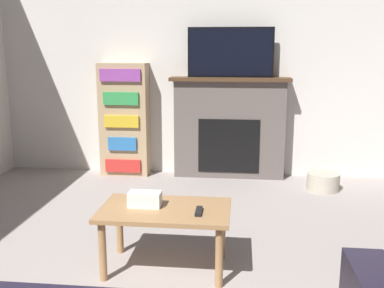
{
  "coord_description": "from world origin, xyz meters",
  "views": [
    {
      "loc": [
        0.45,
        -0.6,
        1.49
      ],
      "look_at": [
        0.07,
        2.79,
        0.76
      ],
      "focal_mm": 42.0,
      "sensor_mm": 36.0,
      "label": 1
    }
  ],
  "objects_px": {
    "tv": "(231,52)",
    "storage_basket": "(323,182)",
    "coffee_table": "(165,217)",
    "bookshelf": "(125,120)",
    "fireplace": "(229,127)"
  },
  "relations": [
    {
      "from": "tv",
      "to": "storage_basket",
      "type": "distance_m",
      "value": 1.74
    },
    {
      "from": "tv",
      "to": "coffee_table",
      "type": "distance_m",
      "value": 2.58
    },
    {
      "from": "tv",
      "to": "coffee_table",
      "type": "relative_size",
      "value": 1.1
    },
    {
      "from": "storage_basket",
      "to": "bookshelf",
      "type": "bearing_deg",
      "value": 169.99
    },
    {
      "from": "fireplace",
      "to": "bookshelf",
      "type": "distance_m",
      "value": 1.24
    },
    {
      "from": "fireplace",
      "to": "storage_basket",
      "type": "xyz_separation_m",
      "value": [
        1.02,
        -0.42,
        -0.49
      ]
    },
    {
      "from": "fireplace",
      "to": "tv",
      "type": "distance_m",
      "value": 0.86
    },
    {
      "from": "storage_basket",
      "to": "fireplace",
      "type": "bearing_deg",
      "value": 157.54
    },
    {
      "from": "tv",
      "to": "coffee_table",
      "type": "height_order",
      "value": "tv"
    },
    {
      "from": "fireplace",
      "to": "bookshelf",
      "type": "height_order",
      "value": "bookshelf"
    },
    {
      "from": "coffee_table",
      "to": "bookshelf",
      "type": "height_order",
      "value": "bookshelf"
    },
    {
      "from": "fireplace",
      "to": "coffee_table",
      "type": "bearing_deg",
      "value": -98.81
    },
    {
      "from": "bookshelf",
      "to": "storage_basket",
      "type": "xyz_separation_m",
      "value": [
        2.26,
        -0.4,
        -0.57
      ]
    },
    {
      "from": "coffee_table",
      "to": "bookshelf",
      "type": "relative_size",
      "value": 0.66
    },
    {
      "from": "tv",
      "to": "storage_basket",
      "type": "relative_size",
      "value": 2.81
    }
  ]
}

